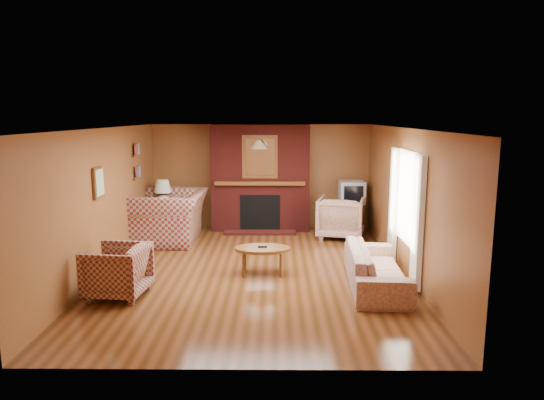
{
  "coord_description": "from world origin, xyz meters",
  "views": [
    {
      "loc": [
        0.36,
        -7.9,
        2.61
      ],
      "look_at": [
        0.29,
        0.6,
        1.12
      ],
      "focal_mm": 32.0,
      "sensor_mm": 36.0,
      "label": 1
    }
  ],
  "objects_px": {
    "floral_sofa": "(376,267)",
    "crt_tv": "(352,192)",
    "tv_stand": "(351,218)",
    "floral_armchair": "(341,217)",
    "table_lamp": "(163,193)",
    "plaid_loveseat": "(170,217)",
    "coffee_table": "(262,251)",
    "side_table": "(164,222)",
    "plaid_armchair": "(117,271)",
    "fireplace": "(260,179)"
  },
  "relations": [
    {
      "from": "plaid_loveseat",
      "to": "plaid_armchair",
      "type": "distance_m",
      "value": 3.14
    },
    {
      "from": "plaid_armchair",
      "to": "crt_tv",
      "type": "relative_size",
      "value": 1.51
    },
    {
      "from": "tv_stand",
      "to": "fireplace",
      "type": "bearing_deg",
      "value": 174.2
    },
    {
      "from": "plaid_armchair",
      "to": "crt_tv",
      "type": "xyz_separation_m",
      "value": [
        4.0,
        3.97,
        0.53
      ]
    },
    {
      "from": "fireplace",
      "to": "crt_tv",
      "type": "height_order",
      "value": "fireplace"
    },
    {
      "from": "coffee_table",
      "to": "side_table",
      "type": "distance_m",
      "value": 3.43
    },
    {
      "from": "fireplace",
      "to": "side_table",
      "type": "height_order",
      "value": "fireplace"
    },
    {
      "from": "fireplace",
      "to": "side_table",
      "type": "distance_m",
      "value": 2.34
    },
    {
      "from": "floral_sofa",
      "to": "coffee_table",
      "type": "height_order",
      "value": "floral_sofa"
    },
    {
      "from": "coffee_table",
      "to": "tv_stand",
      "type": "height_order",
      "value": "tv_stand"
    },
    {
      "from": "floral_armchair",
      "to": "tv_stand",
      "type": "xyz_separation_m",
      "value": [
        0.3,
        0.52,
        -0.11
      ]
    },
    {
      "from": "table_lamp",
      "to": "tv_stand",
      "type": "bearing_deg",
      "value": 4.82
    },
    {
      "from": "fireplace",
      "to": "floral_sofa",
      "type": "distance_m",
      "value": 4.26
    },
    {
      "from": "crt_tv",
      "to": "plaid_armchair",
      "type": "bearing_deg",
      "value": -135.21
    },
    {
      "from": "tv_stand",
      "to": "floral_armchair",
      "type": "bearing_deg",
      "value": -120.51
    },
    {
      "from": "tv_stand",
      "to": "plaid_loveseat",
      "type": "bearing_deg",
      "value": -168.5
    },
    {
      "from": "floral_armchair",
      "to": "tv_stand",
      "type": "relative_size",
      "value": 1.48
    },
    {
      "from": "coffee_table",
      "to": "tv_stand",
      "type": "bearing_deg",
      "value": 57.0
    },
    {
      "from": "fireplace",
      "to": "coffee_table",
      "type": "xyz_separation_m",
      "value": [
        0.13,
        -3.13,
        -0.79
      ]
    },
    {
      "from": "floral_sofa",
      "to": "crt_tv",
      "type": "relative_size",
      "value": 3.74
    },
    {
      "from": "floral_sofa",
      "to": "floral_armchair",
      "type": "xyz_separation_m",
      "value": [
        -0.15,
        3.01,
        0.14
      ]
    },
    {
      "from": "plaid_loveseat",
      "to": "floral_armchair",
      "type": "bearing_deg",
      "value": 95.34
    },
    {
      "from": "floral_sofa",
      "to": "crt_tv",
      "type": "distance_m",
      "value": 3.57
    },
    {
      "from": "fireplace",
      "to": "coffee_table",
      "type": "distance_m",
      "value": 3.23
    },
    {
      "from": "table_lamp",
      "to": "crt_tv",
      "type": "relative_size",
      "value": 1.15
    },
    {
      "from": "table_lamp",
      "to": "floral_sofa",
      "type": "bearing_deg",
      "value": -38.44
    },
    {
      "from": "floral_sofa",
      "to": "table_lamp",
      "type": "relative_size",
      "value": 3.25
    },
    {
      "from": "fireplace",
      "to": "plaid_loveseat",
      "type": "relative_size",
      "value": 1.5
    },
    {
      "from": "plaid_loveseat",
      "to": "plaid_armchair",
      "type": "bearing_deg",
      "value": -1.63
    },
    {
      "from": "floral_sofa",
      "to": "table_lamp",
      "type": "distance_m",
      "value": 5.15
    },
    {
      "from": "plaid_loveseat",
      "to": "table_lamp",
      "type": "distance_m",
      "value": 0.69
    },
    {
      "from": "plaid_loveseat",
      "to": "floral_sofa",
      "type": "bearing_deg",
      "value": 54.6
    },
    {
      "from": "fireplace",
      "to": "crt_tv",
      "type": "bearing_deg",
      "value": -5.3
    },
    {
      "from": "table_lamp",
      "to": "side_table",
      "type": "bearing_deg",
      "value": 0.0
    },
    {
      "from": "fireplace",
      "to": "floral_armchair",
      "type": "height_order",
      "value": "fireplace"
    },
    {
      "from": "plaid_loveseat",
      "to": "coffee_table",
      "type": "xyz_separation_m",
      "value": [
        1.98,
        -2.11,
        -0.13
      ]
    },
    {
      "from": "fireplace",
      "to": "side_table",
      "type": "xyz_separation_m",
      "value": [
        -2.1,
        -0.53,
        -0.89
      ]
    },
    {
      "from": "coffee_table",
      "to": "table_lamp",
      "type": "distance_m",
      "value": 3.47
    },
    {
      "from": "plaid_loveseat",
      "to": "tv_stand",
      "type": "bearing_deg",
      "value": 102.35
    },
    {
      "from": "fireplace",
      "to": "tv_stand",
      "type": "xyz_separation_m",
      "value": [
        2.05,
        -0.18,
        -0.85
      ]
    },
    {
      "from": "floral_sofa",
      "to": "table_lamp",
      "type": "height_order",
      "value": "table_lamp"
    },
    {
      "from": "fireplace",
      "to": "crt_tv",
      "type": "relative_size",
      "value": 4.36
    },
    {
      "from": "floral_armchair",
      "to": "side_table",
      "type": "distance_m",
      "value": 3.86
    },
    {
      "from": "side_table",
      "to": "tv_stand",
      "type": "height_order",
      "value": "tv_stand"
    },
    {
      "from": "plaid_armchair",
      "to": "crt_tv",
      "type": "bearing_deg",
      "value": 140.78
    },
    {
      "from": "plaid_armchair",
      "to": "coffee_table",
      "type": "relative_size",
      "value": 0.91
    },
    {
      "from": "table_lamp",
      "to": "plaid_loveseat",
      "type": "bearing_deg",
      "value": -62.94
    },
    {
      "from": "floral_armchair",
      "to": "side_table",
      "type": "relative_size",
      "value": 1.64
    },
    {
      "from": "plaid_armchair",
      "to": "floral_armchair",
      "type": "relative_size",
      "value": 0.86
    },
    {
      "from": "floral_sofa",
      "to": "tv_stand",
      "type": "distance_m",
      "value": 3.53
    }
  ]
}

